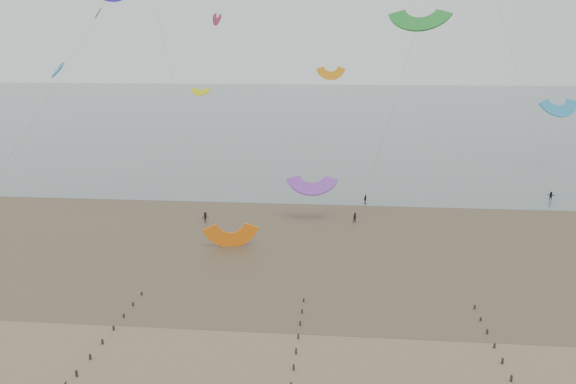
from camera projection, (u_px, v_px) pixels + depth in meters
name	position (u px, v px, depth m)	size (l,w,h in m)	color
ground	(249.00, 360.00, 49.30)	(500.00, 500.00, 0.00)	brown
sea_and_shore	(259.00, 232.00, 82.79)	(500.00, 665.00, 0.03)	#475654
kitesurfers	(432.00, 208.00, 92.03)	(137.13, 19.61, 1.88)	black
grounded_kite	(231.00, 247.00, 77.07)	(6.30, 3.30, 4.80)	orange
kites_airborne	(306.00, 72.00, 123.33)	(235.08, 111.81, 40.25)	#9C2367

